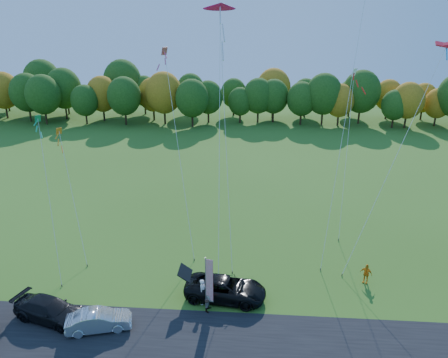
# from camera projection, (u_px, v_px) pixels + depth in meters

# --- Properties ---
(ground) EXTENTS (160.00, 160.00, 0.00)m
(ground) POSITION_uv_depth(u_px,v_px,m) (217.00, 303.00, 30.45)
(ground) COLOR #355F19
(asphalt_strip) EXTENTS (90.00, 6.00, 0.01)m
(asphalt_strip) POSITION_uv_depth(u_px,v_px,m) (211.00, 342.00, 26.70)
(asphalt_strip) COLOR black
(asphalt_strip) RESTS_ON ground
(tree_line) EXTENTS (116.00, 12.00, 10.00)m
(tree_line) POSITION_uv_depth(u_px,v_px,m) (244.00, 124.00, 81.90)
(tree_line) COLOR #1E4711
(tree_line) RESTS_ON ground
(black_suv) EXTENTS (5.98, 3.31, 1.58)m
(black_suv) POSITION_uv_depth(u_px,v_px,m) (226.00, 289.00, 30.66)
(black_suv) COLOR black
(black_suv) RESTS_ON ground
(silver_sedan) EXTENTS (4.29, 2.48, 1.34)m
(silver_sedan) POSITION_uv_depth(u_px,v_px,m) (99.00, 320.00, 27.63)
(silver_sedan) COLOR silver
(silver_sedan) RESTS_ON ground
(dark_truck_a) EXTENTS (5.38, 3.35, 1.45)m
(dark_truck_a) POSITION_uv_depth(u_px,v_px,m) (50.00, 310.00, 28.53)
(dark_truck_a) COLOR black
(dark_truck_a) RESTS_ON ground
(person_tailgate_a) EXTENTS (0.68, 0.80, 1.87)m
(person_tailgate_a) POSITION_uv_depth(u_px,v_px,m) (203.00, 292.00, 30.06)
(person_tailgate_a) COLOR white
(person_tailgate_a) RESTS_ON ground
(person_tailgate_b) EXTENTS (0.80, 0.94, 1.70)m
(person_tailgate_b) POSITION_uv_depth(u_px,v_px,m) (210.00, 299.00, 29.41)
(person_tailgate_b) COLOR gray
(person_tailgate_b) RESTS_ON ground
(person_east) EXTENTS (0.98, 0.79, 1.56)m
(person_east) POSITION_uv_depth(u_px,v_px,m) (366.00, 274.00, 32.48)
(person_east) COLOR orange
(person_east) RESTS_ON ground
(feather_flag) EXTENTS (0.54, 0.17, 4.13)m
(feather_flag) POSITION_uv_depth(u_px,v_px,m) (209.00, 280.00, 28.64)
(feather_flag) COLOR #999999
(feather_flag) RESTS_ON ground
(kite_delta_blue) EXTENTS (3.84, 11.49, 29.27)m
(kite_delta_blue) POSITION_uv_depth(u_px,v_px,m) (223.00, 76.00, 33.98)
(kite_delta_blue) COLOR #4C3F33
(kite_delta_blue) RESTS_ON ground
(kite_parafoil_orange) EXTENTS (6.01, 11.93, 29.19)m
(kite_parafoil_orange) POSITION_uv_depth(u_px,v_px,m) (353.00, 75.00, 34.50)
(kite_parafoil_orange) COLOR #4C3F33
(kite_parafoil_orange) RESTS_ON ground
(kite_delta_red) EXTENTS (2.57, 9.70, 20.96)m
(kite_delta_red) POSITION_uv_depth(u_px,v_px,m) (219.00, 123.00, 32.35)
(kite_delta_red) COLOR #4C3F33
(kite_delta_red) RESTS_ON ground
(kite_parafoil_rainbow) EXTENTS (9.40, 7.47, 17.34)m
(kite_parafoil_rainbow) POSITION_uv_depth(u_px,v_px,m) (395.00, 159.00, 33.58)
(kite_parafoil_rainbow) COLOR #4C3F33
(kite_parafoil_rainbow) RESTS_ON ground
(kite_diamond_yellow) EXTENTS (3.88, 5.72, 10.37)m
(kite_diamond_yellow) POSITION_uv_depth(u_px,v_px,m) (73.00, 196.00, 35.69)
(kite_diamond_yellow) COLOR #4C3F33
(kite_diamond_yellow) RESTS_ON ground
(kite_diamond_green) EXTENTS (3.14, 5.63, 12.02)m
(kite_diamond_green) POSITION_uv_depth(u_px,v_px,m) (49.00, 200.00, 32.73)
(kite_diamond_green) COLOR #4C3F33
(kite_diamond_green) RESTS_ON ground
(kite_diamond_white) EXTENTS (1.70, 6.17, 14.84)m
(kite_diamond_white) POSITION_uv_depth(u_px,v_px,m) (347.00, 153.00, 38.97)
(kite_diamond_white) COLOR #4C3F33
(kite_diamond_white) RESTS_ON ground
(kite_diamond_pink) EXTENTS (3.84, 7.88, 16.70)m
(kite_diamond_pink) POSITION_uv_depth(u_px,v_px,m) (179.00, 152.00, 36.44)
(kite_diamond_pink) COLOR #4C3F33
(kite_diamond_pink) RESTS_ON ground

